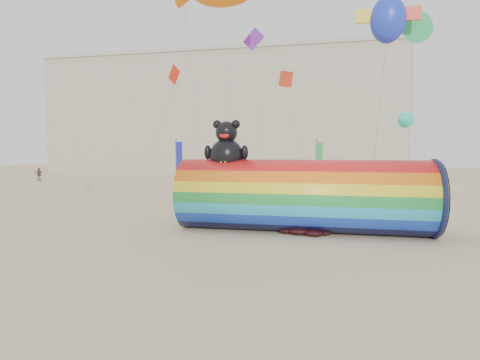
% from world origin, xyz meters
% --- Properties ---
extents(ground, '(160.00, 160.00, 0.00)m').
position_xyz_m(ground, '(0.00, 0.00, 0.00)').
color(ground, '#CCB58C').
rests_on(ground, ground).
extents(hotel_building, '(60.40, 15.40, 20.60)m').
position_xyz_m(hotel_building, '(-12.00, 45.95, 10.31)').
color(hotel_building, '#B7AD99').
rests_on(hotel_building, ground).
extents(windsock_assembly, '(12.54, 3.82, 5.78)m').
position_xyz_m(windsock_assembly, '(4.14, -0.56, 1.92)').
color(windsock_assembly, red).
rests_on(windsock_assembly, ground).
extents(kite_handler, '(0.79, 0.63, 1.90)m').
position_xyz_m(kite_handler, '(4.36, -0.28, 0.95)').
color(kite_handler, slate).
rests_on(kite_handler, ground).
extents(fabric_bundle, '(2.62, 1.35, 0.41)m').
position_xyz_m(fabric_bundle, '(4.24, -1.34, 0.17)').
color(fabric_bundle, '#33090A').
rests_on(fabric_bundle, ground).
extents(festival_banners, '(13.14, 5.20, 5.20)m').
position_xyz_m(festival_banners, '(-1.83, 14.73, 2.64)').
color(festival_banners, '#59595E').
rests_on(festival_banners, ground).
extents(flying_kites, '(28.10, 12.31, 10.93)m').
position_xyz_m(flying_kites, '(1.10, 5.10, 13.35)').
color(flying_kites, '#1D34D0').
rests_on(flying_kites, ground).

